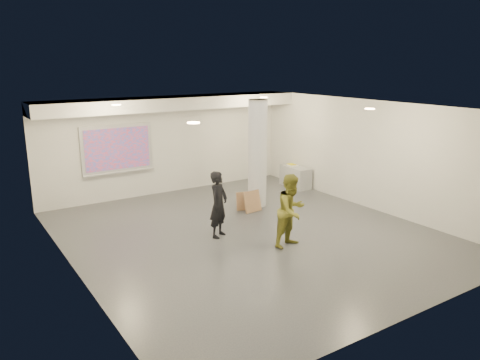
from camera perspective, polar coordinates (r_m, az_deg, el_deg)
floor at (r=11.23m, az=1.13°, el=-6.62°), size 8.00×9.00×0.01m
ceiling at (r=10.53m, az=1.21°, el=8.81°), size 8.00×9.00×0.01m
wall_back at (r=14.64m, az=-8.85°, el=4.27°), size 8.00×0.01×3.00m
wall_front at (r=7.66m, az=20.62°, el=-5.79°), size 8.00×0.01×3.00m
wall_left at (r=9.21m, az=-19.87°, el=-2.38°), size 0.01×9.00×3.00m
wall_right at (r=13.40m, az=15.45°, el=3.00°), size 0.01×9.00×3.00m
soffit_band at (r=13.98m, az=-8.10°, el=9.29°), size 8.00×1.10×0.36m
downlight_nw at (r=11.80m, az=-14.86°, el=8.84°), size 0.22×0.22×0.02m
downlight_ne at (r=13.84m, az=2.91°, el=10.03°), size 0.22×0.22×0.02m
downlight_sw at (r=8.13m, az=-5.69°, el=6.96°), size 0.22×0.22×0.02m
downlight_se at (r=10.87m, az=15.54°, el=8.36°), size 0.22×0.22×0.02m
column at (r=13.06m, az=2.15°, el=3.23°), size 0.52×0.52×3.00m
projection_screen at (r=14.02m, az=-14.73°, el=3.64°), size 2.10×0.13×1.42m
credenza at (r=15.40m, az=6.76°, el=0.41°), size 0.55×1.18×0.67m
papers_stack at (r=15.47m, az=6.45°, el=1.80°), size 0.29×0.36×0.02m
postit_pad at (r=15.54m, az=6.32°, el=1.88°), size 0.24×0.31×0.03m
cardboard_back at (r=12.77m, az=1.51°, el=-2.64°), size 0.55×0.25×0.58m
cardboard_front at (r=12.92m, az=0.56°, el=-2.57°), size 0.48×0.24×0.51m
woman at (r=10.86m, az=-2.63°, el=-3.00°), size 0.68×0.62×1.57m
man at (r=10.35m, az=6.29°, el=-3.72°), size 0.91×0.77×1.64m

